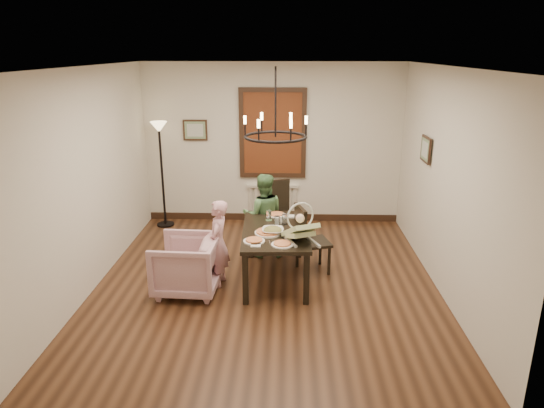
# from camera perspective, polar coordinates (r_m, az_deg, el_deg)

# --- Properties ---
(room_shell) EXTENTS (4.51, 5.00, 2.81)m
(room_shell) POSITION_cam_1_polar(r_m,az_deg,el_deg) (6.46, -0.54, 3.48)
(room_shell) COLOR #56331D
(room_shell) RESTS_ON ground
(dining_table) EXTENTS (0.92, 1.56, 0.72)m
(dining_table) POSITION_cam_1_polar(r_m,az_deg,el_deg) (6.47, 0.39, -3.67)
(dining_table) COLOR black
(dining_table) RESTS_ON room_shell
(chair_far) EXTENTS (0.57, 0.57, 1.03)m
(chair_far) POSITION_cam_1_polar(r_m,az_deg,el_deg) (7.65, 0.91, -1.17)
(chair_far) COLOR black
(chair_far) RESTS_ON room_shell
(chair_right) EXTENTS (0.53, 0.53, 0.97)m
(chair_right) POSITION_cam_1_polar(r_m,az_deg,el_deg) (6.76, 4.89, -4.06)
(chair_right) COLOR black
(chair_right) RESTS_ON room_shell
(armchair) EXTENTS (0.85, 0.83, 0.73)m
(armchair) POSITION_cam_1_polar(r_m,az_deg,el_deg) (6.33, -10.04, -7.08)
(armchair) COLOR #D1A0AD
(armchair) RESTS_ON room_shell
(elderly_woman) EXTENTS (0.26, 0.37, 0.97)m
(elderly_woman) POSITION_cam_1_polar(r_m,az_deg,el_deg) (6.40, -6.33, -5.47)
(elderly_woman) COLOR #CB8F98
(elderly_woman) RESTS_ON room_shell
(seated_man) EXTENTS (0.55, 0.45, 1.06)m
(seated_man) POSITION_cam_1_polar(r_m,az_deg,el_deg) (7.24, -1.02, -2.17)
(seated_man) COLOR #4E7B49
(seated_man) RESTS_ON room_shell
(baby_bouncer) EXTENTS (0.56, 0.63, 0.34)m
(baby_bouncer) POSITION_cam_1_polar(r_m,az_deg,el_deg) (5.99, 3.33, -2.88)
(baby_bouncer) COLOR #C3D694
(baby_bouncer) RESTS_ON dining_table
(salad_bowl) EXTENTS (0.34, 0.34, 0.08)m
(salad_bowl) POSITION_cam_1_polar(r_m,az_deg,el_deg) (6.27, 0.09, -3.15)
(salad_bowl) COLOR white
(salad_bowl) RESTS_ON dining_table
(pizza_platter) EXTENTS (0.35, 0.35, 0.04)m
(pizza_platter) POSITION_cam_1_polar(r_m,az_deg,el_deg) (6.27, -0.45, -3.34)
(pizza_platter) COLOR tan
(pizza_platter) RESTS_ON dining_table
(drinking_glass) EXTENTS (0.07, 0.07, 0.14)m
(drinking_glass) POSITION_cam_1_polar(r_m,az_deg,el_deg) (6.52, 0.61, -2.03)
(drinking_glass) COLOR silver
(drinking_glass) RESTS_ON dining_table
(window_blinds) EXTENTS (1.00, 0.03, 1.40)m
(window_blinds) POSITION_cam_1_polar(r_m,az_deg,el_deg) (8.47, 0.08, 8.29)
(window_blinds) COLOR brown
(window_blinds) RESTS_ON room_shell
(radiator) EXTENTS (0.92, 0.12, 0.62)m
(radiator) POSITION_cam_1_polar(r_m,az_deg,el_deg) (8.78, 0.08, 0.25)
(radiator) COLOR silver
(radiator) RESTS_ON room_shell
(picture_back) EXTENTS (0.42, 0.03, 0.36)m
(picture_back) POSITION_cam_1_polar(r_m,az_deg,el_deg) (8.62, -9.02, 8.58)
(picture_back) COLOR black
(picture_back) RESTS_ON room_shell
(picture_right) EXTENTS (0.03, 0.42, 0.36)m
(picture_right) POSITION_cam_1_polar(r_m,az_deg,el_deg) (7.19, 17.65, 6.15)
(picture_right) COLOR black
(picture_right) RESTS_ON room_shell
(floor_lamp) EXTENTS (0.30, 0.30, 1.80)m
(floor_lamp) POSITION_cam_1_polar(r_m,az_deg,el_deg) (8.59, -12.79, 3.21)
(floor_lamp) COLOR black
(floor_lamp) RESTS_ON room_shell
(chandelier) EXTENTS (0.80, 0.80, 0.04)m
(chandelier) POSITION_cam_1_polar(r_m,az_deg,el_deg) (6.11, 0.41, 7.92)
(chandelier) COLOR black
(chandelier) RESTS_ON room_shell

